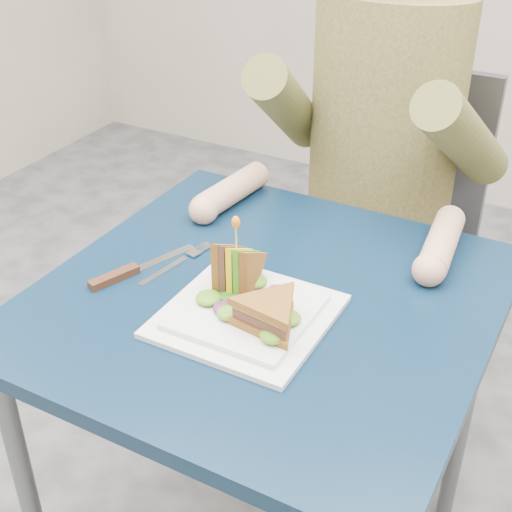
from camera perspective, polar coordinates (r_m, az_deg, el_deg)
The scene contains 12 objects.
table at distance 1.27m, azimuth 0.77°, elevation -6.05°, with size 0.75×0.75×0.73m.
chair at distance 1.84m, azimuth 10.36°, elevation 2.35°, with size 0.42×0.40×0.93m.
diner at distance 1.59m, azimuth 10.27°, elevation 12.38°, with size 0.54×0.59×0.74m.
plate at distance 1.16m, azimuth -0.75°, elevation -4.67°, with size 0.26×0.26×0.02m.
sandwich_flat at distance 1.10m, azimuth 1.10°, elevation -4.64°, with size 0.15×0.15×0.05m.
sandwich_upright at distance 1.19m, azimuth -1.56°, elevation -1.18°, with size 0.09×0.15×0.15m.
fork at distance 1.31m, azimuth -6.54°, elevation -0.68°, with size 0.05×0.18×0.01m.
knife at distance 1.29m, azimuth -10.54°, elevation -1.37°, with size 0.09×0.21×0.02m.
toothpick at distance 1.15m, azimuth -1.60°, elevation 1.49°, with size 0.00×0.00×0.06m, color tan.
toothpick_frill at distance 1.14m, azimuth -1.62°, elevation 2.71°, with size 0.01×0.01×0.02m, color orange.
lettuce_spill at distance 1.16m, azimuth -0.30°, elevation -3.64°, with size 0.15×0.13×0.02m, color #337A14, non-canonical shape.
onion_ring at distance 1.15m, azimuth 0.02°, elevation -3.70°, with size 0.04×0.04×0.01m, color #9E4C7A.
Camera 1 is at (0.47, -0.89, 1.43)m, focal length 50.00 mm.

